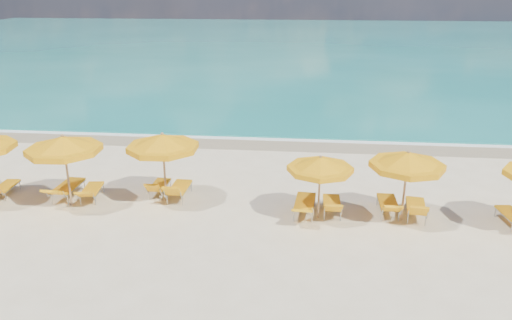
# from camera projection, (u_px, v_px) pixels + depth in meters

# --- Properties ---
(ground_plane) EXTENTS (120.00, 120.00, 0.00)m
(ground_plane) POSITION_uv_depth(u_px,v_px,m) (251.00, 209.00, 16.67)
(ground_plane) COLOR beige
(ocean) EXTENTS (120.00, 80.00, 0.30)m
(ocean) POSITION_uv_depth(u_px,v_px,m) (295.00, 44.00, 61.63)
(ocean) COLOR #15776F
(ocean) RESTS_ON ground
(wet_sand_band) EXTENTS (120.00, 2.60, 0.01)m
(wet_sand_band) POSITION_uv_depth(u_px,v_px,m) (269.00, 142.00, 23.60)
(wet_sand_band) COLOR tan
(wet_sand_band) RESTS_ON ground
(foam_line) EXTENTS (120.00, 1.20, 0.03)m
(foam_line) POSITION_uv_depth(u_px,v_px,m) (270.00, 137.00, 24.35)
(foam_line) COLOR white
(foam_line) RESTS_ON ground
(whitecap_near) EXTENTS (14.00, 0.36, 0.05)m
(whitecap_near) POSITION_uv_depth(u_px,v_px,m) (191.00, 96.00, 33.18)
(whitecap_near) COLOR white
(whitecap_near) RESTS_ON ground
(whitecap_far) EXTENTS (18.00, 0.30, 0.05)m
(whitecap_far) POSITION_uv_depth(u_px,v_px,m) (390.00, 81.00, 38.37)
(whitecap_far) COLOR white
(whitecap_far) RESTS_ON ground
(umbrella_2) EXTENTS (3.16, 3.16, 2.51)m
(umbrella_2) POSITION_uv_depth(u_px,v_px,m) (64.00, 145.00, 16.25)
(umbrella_2) COLOR tan
(umbrella_2) RESTS_ON ground
(umbrella_3) EXTENTS (3.22, 3.22, 2.47)m
(umbrella_3) POSITION_uv_depth(u_px,v_px,m) (163.00, 143.00, 16.58)
(umbrella_3) COLOR tan
(umbrella_3) RESTS_ON ground
(umbrella_4) EXTENTS (2.13, 2.13, 2.12)m
(umbrella_4) POSITION_uv_depth(u_px,v_px,m) (320.00, 165.00, 15.44)
(umbrella_4) COLOR tan
(umbrella_4) RESTS_ON ground
(umbrella_5) EXTENTS (2.51, 2.51, 2.35)m
(umbrella_5) POSITION_uv_depth(u_px,v_px,m) (407.00, 161.00, 15.19)
(umbrella_5) COLOR tan
(umbrella_5) RESTS_ON ground
(lounger_1_right) EXTENTS (0.65, 1.67, 0.65)m
(lounger_1_right) POSITION_uv_depth(u_px,v_px,m) (6.00, 190.00, 17.64)
(lounger_1_right) COLOR #A5A8AD
(lounger_1_right) RESTS_ON ground
(lounger_2_left) EXTENTS (0.69, 2.01, 0.79)m
(lounger_2_left) POSITION_uv_depth(u_px,v_px,m) (68.00, 191.00, 17.46)
(lounger_2_left) COLOR #A5A8AD
(lounger_2_left) RESTS_ON ground
(lounger_2_right) EXTENTS (0.80, 1.77, 0.71)m
(lounger_2_right) POSITION_uv_depth(u_px,v_px,m) (92.00, 194.00, 17.35)
(lounger_2_right) COLOR #A5A8AD
(lounger_2_right) RESTS_ON ground
(lounger_3_left) EXTENTS (0.56, 1.56, 0.76)m
(lounger_3_left) POSITION_uv_depth(u_px,v_px,m) (159.00, 189.00, 17.75)
(lounger_3_left) COLOR #A5A8AD
(lounger_3_left) RESTS_ON ground
(lounger_3_right) EXTENTS (0.66, 1.78, 0.86)m
(lounger_3_right) POSITION_uv_depth(u_px,v_px,m) (179.00, 192.00, 17.41)
(lounger_3_right) COLOR #A5A8AD
(lounger_3_right) RESTS_ON ground
(lounger_4_left) EXTENTS (0.78, 2.03, 0.72)m
(lounger_4_left) POSITION_uv_depth(u_px,v_px,m) (305.00, 208.00, 16.21)
(lounger_4_left) COLOR #A5A8AD
(lounger_4_left) RESTS_ON ground
(lounger_4_right) EXTENTS (0.60, 1.70, 0.78)m
(lounger_4_right) POSITION_uv_depth(u_px,v_px,m) (332.00, 208.00, 16.25)
(lounger_4_right) COLOR #A5A8AD
(lounger_4_right) RESTS_ON ground
(lounger_5_left) EXTENTS (0.62, 1.80, 0.78)m
(lounger_5_left) POSITION_uv_depth(u_px,v_px,m) (388.00, 208.00, 16.24)
(lounger_5_left) COLOR #A5A8AD
(lounger_5_left) RESTS_ON ground
(lounger_5_right) EXTENTS (0.81, 1.80, 0.84)m
(lounger_5_right) POSITION_uv_depth(u_px,v_px,m) (416.00, 211.00, 15.99)
(lounger_5_right) COLOR #A5A8AD
(lounger_5_right) RESTS_ON ground
(lounger_6_left) EXTENTS (0.73, 1.72, 0.63)m
(lounger_6_left) POSITION_uv_depth(u_px,v_px,m) (512.00, 219.00, 15.51)
(lounger_6_left) COLOR #A5A8AD
(lounger_6_left) RESTS_ON ground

